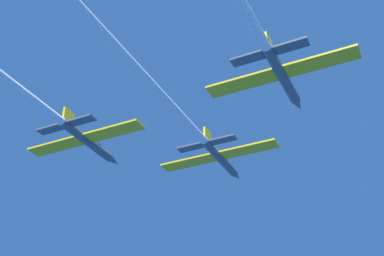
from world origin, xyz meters
TOP-DOWN VIEW (x-y plane):
  - jet_lead at (0.13, -12.11)m, footprint 19.55×48.87m
  - jet_left_wing at (-15.47, -27.49)m, footprint 19.55×51.85m

SIDE VIEW (x-z plane):
  - jet_left_wing at x=-15.47m, z-range -2.06..1.17m
  - jet_lead at x=0.13m, z-range -1.80..1.44m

